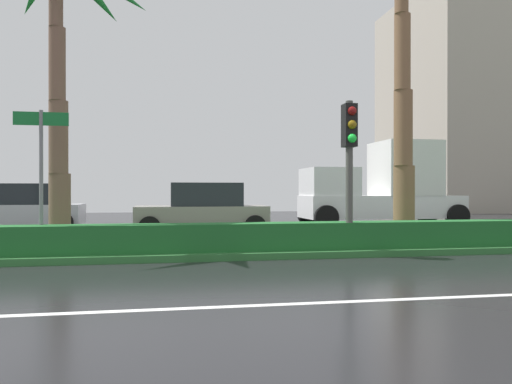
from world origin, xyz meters
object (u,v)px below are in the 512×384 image
object	(u,v)px
traffic_signal_median_right	(350,147)
street_name_sign	(41,161)
car_in_traffic_second	(23,208)
box_truck_lead	(382,189)
car_in_traffic_third	(203,210)

from	to	relation	value
traffic_signal_median_right	street_name_sign	distance (m)	6.63
car_in_traffic_second	box_truck_lead	distance (m)	13.89
traffic_signal_median_right	car_in_traffic_third	xyz separation A→B (m)	(-2.83, 5.97, -1.61)
street_name_sign	car_in_traffic_third	size ratio (longest dim) A/B	0.70
street_name_sign	car_in_traffic_third	distance (m)	6.77
traffic_signal_median_right	car_in_traffic_third	world-z (taller)	traffic_signal_median_right
traffic_signal_median_right	street_name_sign	bearing A→B (deg)	175.83
street_name_sign	box_truck_lead	world-z (taller)	box_truck_lead
traffic_signal_median_right	car_in_traffic_second	bearing A→B (deg)	135.80
street_name_sign	box_truck_lead	size ratio (longest dim) A/B	0.47
car_in_traffic_third	street_name_sign	bearing A→B (deg)	55.50
street_name_sign	traffic_signal_median_right	bearing A→B (deg)	-4.17
traffic_signal_median_right	car_in_traffic_third	bearing A→B (deg)	115.41
traffic_signal_median_right	box_truck_lead	xyz separation A→B (m)	(4.65, 8.49, -0.89)
car_in_traffic_third	box_truck_lead	size ratio (longest dim) A/B	0.67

